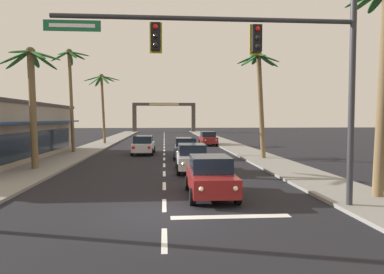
# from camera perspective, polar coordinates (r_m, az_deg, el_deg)

# --- Properties ---
(ground_plane) EXTENTS (220.00, 220.00, 0.00)m
(ground_plane) POSITION_cam_1_polar(r_m,az_deg,el_deg) (12.55, -4.45, -12.06)
(ground_plane) COLOR black
(sidewalk_right) EXTENTS (3.20, 110.00, 0.14)m
(sidewalk_right) POSITION_cam_1_polar(r_m,az_deg,el_deg) (33.20, 9.13, -2.54)
(sidewalk_right) COLOR gray
(sidewalk_right) RESTS_ON ground
(sidewalk_left) EXTENTS (3.20, 110.00, 0.14)m
(sidewalk_left) POSITION_cam_1_polar(r_m,az_deg,el_deg) (33.21, -18.07, -2.65)
(sidewalk_left) COLOR gray
(sidewalk_left) RESTS_ON ground
(lane_markings) EXTENTS (4.28, 90.00, 0.01)m
(lane_markings) POSITION_cam_1_polar(r_m,az_deg,el_deg) (33.32, -3.76, -2.61)
(lane_markings) COLOR silver
(lane_markings) RESTS_ON ground
(traffic_signal_mast) EXTENTS (10.73, 0.41, 7.60)m
(traffic_signal_mast) POSITION_cam_1_polar(r_m,az_deg,el_deg) (12.88, 11.41, 12.02)
(traffic_signal_mast) COLOR #2D2D33
(traffic_signal_mast) RESTS_ON ground
(sedan_lead_at_stop_bar) EXTENTS (1.95, 4.45, 1.68)m
(sedan_lead_at_stop_bar) POSITION_cam_1_polar(r_m,az_deg,el_deg) (14.97, 2.97, -6.25)
(sedan_lead_at_stop_bar) COLOR maroon
(sedan_lead_at_stop_bar) RESTS_ON ground
(sedan_third_in_queue) EXTENTS (1.98, 4.46, 1.68)m
(sedan_third_in_queue) POSITION_cam_1_polar(r_m,az_deg,el_deg) (21.88, -0.02, -3.31)
(sedan_third_in_queue) COLOR silver
(sedan_third_in_queue) RESTS_ON ground
(sedan_fifth_in_queue) EXTENTS (2.09, 4.51, 1.68)m
(sedan_fifth_in_queue) POSITION_cam_1_polar(r_m,az_deg,el_deg) (28.87, -1.00, -1.77)
(sedan_fifth_in_queue) COLOR #4C515B
(sedan_fifth_in_queue) RESTS_ON ground
(sedan_oncoming_far) EXTENTS (2.05, 4.49, 1.68)m
(sedan_oncoming_far) POSITION_cam_1_polar(r_m,az_deg,el_deg) (32.56, -7.78, -1.26)
(sedan_oncoming_far) COLOR silver
(sedan_oncoming_far) RESTS_ON ground
(sedan_parked_nearest_kerb) EXTENTS (2.00, 4.47, 1.68)m
(sedan_parked_nearest_kerb) POSITION_cam_1_polar(r_m,az_deg,el_deg) (42.94, 2.60, -0.21)
(sedan_parked_nearest_kerb) COLOR maroon
(sedan_parked_nearest_kerb) RESTS_ON ground
(palm_left_second) EXTENTS (3.71, 3.78, 7.64)m
(palm_left_second) POSITION_cam_1_polar(r_m,az_deg,el_deg) (24.28, -24.22, 7.22)
(palm_left_second) COLOR brown
(palm_left_second) RESTS_ON ground
(palm_left_third) EXTENTS (3.67, 3.47, 9.69)m
(palm_left_third) POSITION_cam_1_polar(r_m,az_deg,el_deg) (35.35, -18.90, 8.95)
(palm_left_third) COLOR brown
(palm_left_third) RESTS_ON ground
(palm_left_farthest) EXTENTS (4.60, 3.84, 8.78)m
(palm_left_farthest) POSITION_cam_1_polar(r_m,az_deg,el_deg) (46.11, -14.15, 6.76)
(palm_left_farthest) COLOR brown
(palm_left_farthest) RESTS_ON ground
(palm_right_second) EXTENTS (3.26, 3.61, 8.46)m
(palm_right_second) POSITION_cam_1_polar(r_m,az_deg,el_deg) (28.62, 10.75, 8.46)
(palm_right_second) COLOR brown
(palm_right_second) RESTS_ON ground
(town_gateway_arch) EXTENTS (14.77, 0.90, 6.91)m
(town_gateway_arch) POSITION_cam_1_polar(r_m,az_deg,el_deg) (84.47, -4.48, 3.82)
(town_gateway_arch) COLOR #423D38
(town_gateway_arch) RESTS_ON ground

